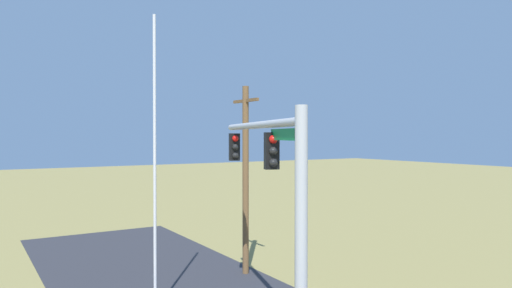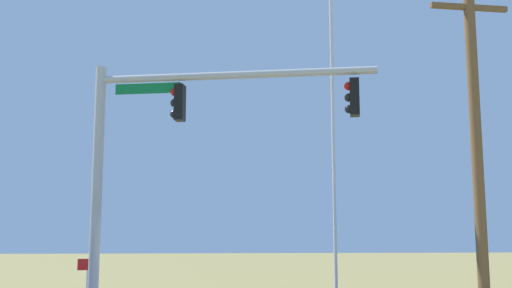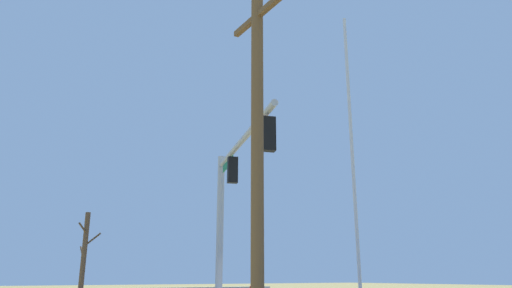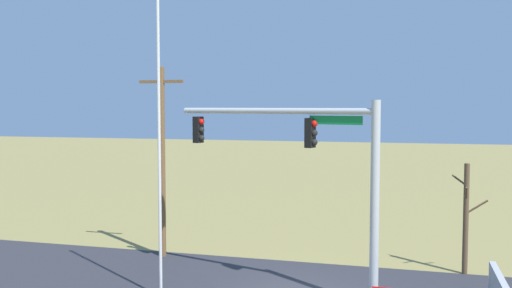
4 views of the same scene
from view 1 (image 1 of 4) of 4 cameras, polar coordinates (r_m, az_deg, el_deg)
name	(u,v)px [view 1 (image 1 of 4)]	position (r m, az deg, el deg)	size (l,w,h in m)	color
signal_mast	(273,183)	(12.13, 2.12, -4.74)	(7.21, 2.37, 6.38)	#B2B5BA
flagpole	(155,163)	(15.71, -12.13, -2.28)	(0.10, 0.10, 9.65)	silver
utility_pole	(246,176)	(19.59, -1.26, -3.90)	(1.90, 0.26, 7.77)	brown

